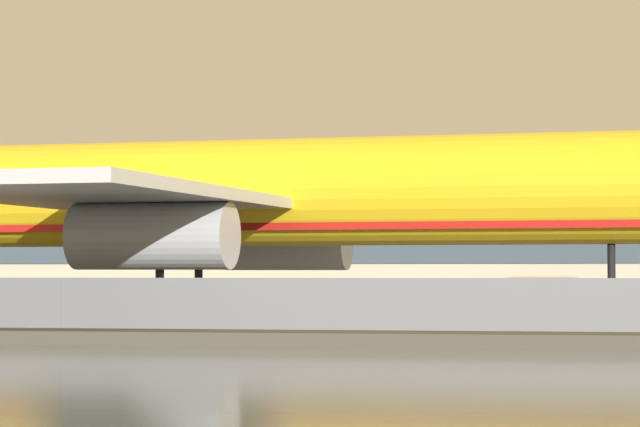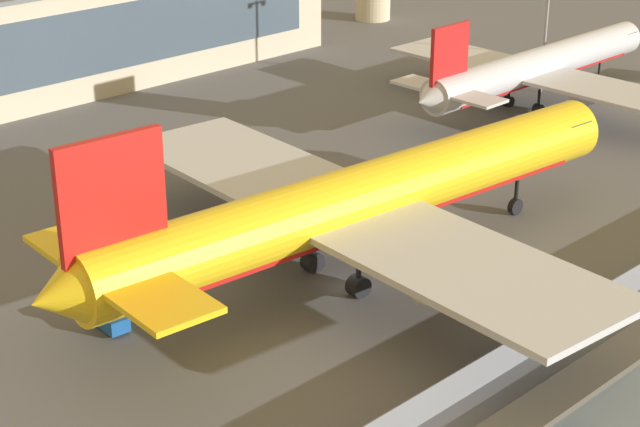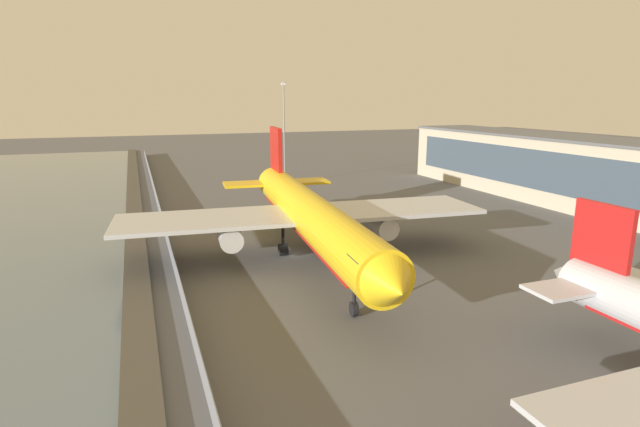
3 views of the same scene
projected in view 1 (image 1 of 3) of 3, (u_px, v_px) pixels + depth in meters
ground_plane at (173, 324)px, 75.74m from camera, size 500.00×500.00×0.00m
shoreline_seawall at (20, 336)px, 55.60m from camera, size 320.00×3.00×0.50m
perimeter_fence at (63, 308)px, 60.06m from camera, size 280.00×0.10×2.38m
cargo_jet_yellow at (231, 197)px, 77.09m from camera, size 58.72×50.70×16.78m
terminal_building at (323, 225)px, 140.29m from camera, size 112.72×16.37×13.84m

